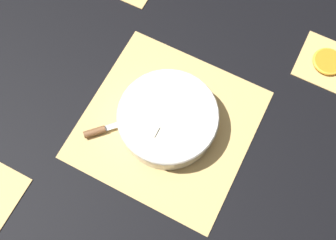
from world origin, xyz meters
TOP-DOWN VIEW (x-y plane):
  - ground_plane at (0.00, 0.00)m, footprint 6.00×6.00m
  - bamboo_mat_center at (-0.00, 0.00)m, footprint 0.41×0.42m
  - coaster_mat_far_left at (-0.36, 0.30)m, footprint 0.15×0.15m
  - fruit_salad_bowl at (-0.00, 0.00)m, footprint 0.25×0.25m
  - paring_knife at (0.10, -0.15)m, footprint 0.11×0.11m
  - orange_slice_whole at (-0.36, 0.30)m, footprint 0.08×0.08m

SIDE VIEW (x-z plane):
  - ground_plane at x=0.00m, z-range 0.00..0.00m
  - coaster_mat_far_left at x=-0.36m, z-range 0.00..0.01m
  - bamboo_mat_center at x=0.00m, z-range 0.00..0.01m
  - orange_slice_whole at x=-0.36m, z-range 0.01..0.02m
  - paring_knife at x=0.10m, z-range 0.01..0.02m
  - fruit_salad_bowl at x=0.00m, z-range 0.01..0.08m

